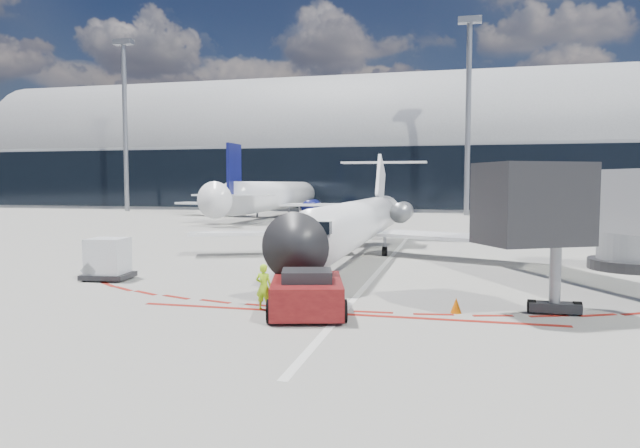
% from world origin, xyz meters
% --- Properties ---
extents(ground, '(260.00, 260.00, 0.00)m').
position_xyz_m(ground, '(0.00, 0.00, 0.00)').
color(ground, gray).
rests_on(ground, ground).
extents(apron_centerline, '(0.25, 40.00, 0.01)m').
position_xyz_m(apron_centerline, '(0.00, 2.00, 0.01)').
color(apron_centerline, silver).
rests_on(apron_centerline, ground).
extents(apron_stop_bar, '(14.00, 0.25, 0.01)m').
position_xyz_m(apron_stop_bar, '(0.00, -11.50, 0.01)').
color(apron_stop_bar, maroon).
rests_on(apron_stop_bar, ground).
extents(terminal_building, '(150.00, 24.15, 24.00)m').
position_xyz_m(terminal_building, '(0.00, 64.97, 8.52)').
color(terminal_building, '#999C9F').
rests_on(terminal_building, ground).
extents(jet_bridge, '(10.03, 15.20, 4.90)m').
position_xyz_m(jet_bridge, '(9.79, -3.01, 3.01)').
color(jet_bridge, gray).
rests_on(jet_bridge, ground).
extents(light_mast_west, '(0.70, 0.70, 25.00)m').
position_xyz_m(light_mast_west, '(-45.00, 48.00, 12.50)').
color(light_mast_west, gray).
rests_on(light_mast_west, ground).
extents(light_mast_centre, '(0.70, 0.70, 25.00)m').
position_xyz_m(light_mast_centre, '(5.00, 48.00, 12.50)').
color(light_mast_centre, gray).
rests_on(light_mast_centre, ground).
extents(regional_jet, '(20.46, 25.23, 6.32)m').
position_xyz_m(regional_jet, '(-1.74, 2.43, 2.11)').
color(regional_jet, white).
rests_on(regional_jet, ground).
extents(pushback_tug, '(3.17, 5.84, 1.49)m').
position_xyz_m(pushback_tug, '(-1.10, -11.68, 0.66)').
color(pushback_tug, '#4F0B0E').
rests_on(pushback_tug, ground).
extents(ramp_worker, '(0.60, 0.42, 1.56)m').
position_xyz_m(ramp_worker, '(-2.65, -11.48, 0.78)').
color(ramp_worker, '#B5FF1A').
rests_on(ramp_worker, ground).
extents(uld_container, '(2.12, 1.87, 1.83)m').
position_xyz_m(uld_container, '(-11.30, -7.36, 0.91)').
color(uld_container, black).
rests_on(uld_container, ground).
extents(safety_cone_left, '(0.41, 0.41, 0.56)m').
position_xyz_m(safety_cone_left, '(-16.09, -1.44, 0.28)').
color(safety_cone_left, orange).
rests_on(safety_cone_left, ground).
extents(safety_cone_right, '(0.36, 0.36, 0.50)m').
position_xyz_m(safety_cone_right, '(3.63, -10.46, 0.25)').
color(safety_cone_right, orange).
rests_on(safety_cone_right, ground).
extents(bg_airliner_0, '(31.98, 33.87, 10.35)m').
position_xyz_m(bg_airliner_0, '(-18.59, 39.26, 5.17)').
color(bg_airliner_0, white).
rests_on(bg_airliner_0, ground).
extents(bg_airliner_1, '(34.74, 36.79, 11.24)m').
position_xyz_m(bg_airliner_1, '(21.73, 41.53, 5.62)').
color(bg_airliner_1, white).
rests_on(bg_airliner_1, ground).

